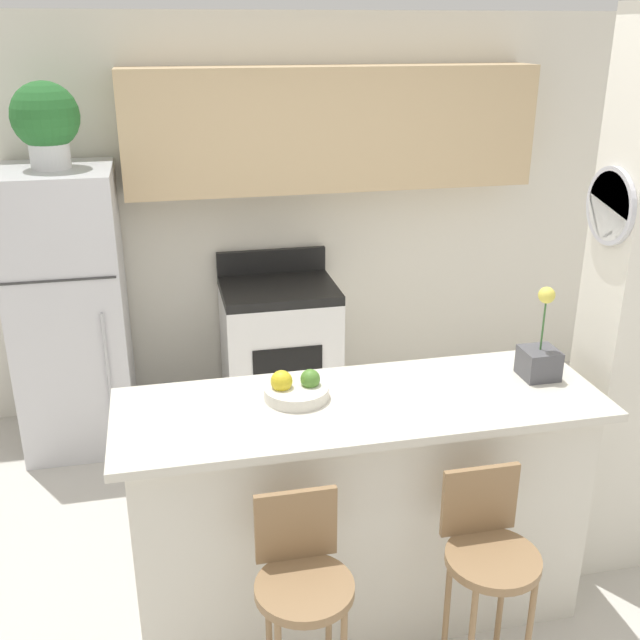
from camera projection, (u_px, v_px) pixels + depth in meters
ground_plane at (357, 606)px, 3.40m from camera, size 14.00×14.00×0.00m
wall_back at (296, 181)px, 4.84m from camera, size 5.60×0.38×2.55m
pillar_right at (633, 312)px, 3.30m from camera, size 0.38×0.33×2.55m
counter_bar at (359, 509)px, 3.21m from camera, size 1.98×0.66×1.05m
refrigerator at (71, 312)px, 4.50m from camera, size 0.65×0.71×1.72m
stove_range at (280, 350)px, 4.95m from camera, size 0.73×0.61×1.07m
bar_stool_left at (302, 586)px, 2.62m from camera, size 0.35×0.35×0.95m
bar_stool_right at (488, 558)px, 2.76m from camera, size 0.35×0.35×0.95m
potted_plant_on_fridge at (46, 121)px, 4.09m from camera, size 0.37×0.37×0.47m
orchid_vase at (540, 356)px, 3.19m from camera, size 0.15×0.15×0.41m
fruit_bowl at (296, 389)px, 3.03m from camera, size 0.26×0.26×0.12m
trash_bin at (172, 419)px, 4.63m from camera, size 0.28×0.28×0.38m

